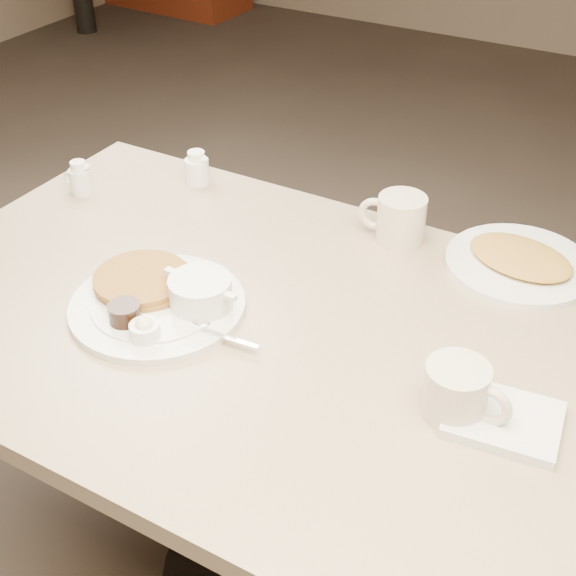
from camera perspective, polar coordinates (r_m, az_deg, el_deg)
The scene contains 8 objects.
diner_table at distance 1.48m, azimuth -0.39°, elevation -7.94°, with size 1.50×0.90×0.75m.
main_plate at distance 1.42m, azimuth -9.20°, elevation -0.69°, with size 0.40×0.34×0.07m.
coffee_mug_near at distance 1.21m, azimuth 12.42°, elevation -7.43°, with size 0.15×0.11×0.09m.
napkin at distance 1.23m, azimuth 15.59°, elevation -9.33°, with size 0.18×0.15×0.02m.
coffee_mug_far at distance 1.60m, azimuth 8.19°, elevation 5.07°, with size 0.15×0.11×0.10m.
creamer_left at distance 1.82m, azimuth -15.08°, elevation 7.76°, with size 0.07×0.05×0.08m.
creamer_right at distance 1.82m, azimuth -6.74°, elevation 8.72°, with size 0.08×0.07×0.08m.
hash_plate at distance 1.58m, azimuth 16.70°, elevation 1.86°, with size 0.35×0.35×0.04m.
Camera 1 is at (0.54, -0.93, 1.60)m, focal length 48.24 mm.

